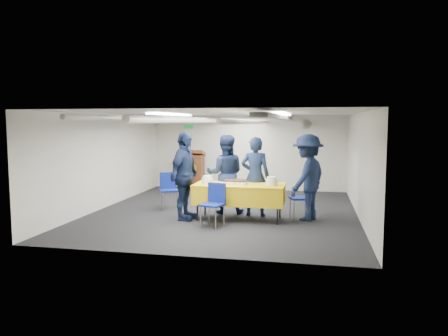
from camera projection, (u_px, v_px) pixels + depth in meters
The scene contains 14 objects.
ground at pixel (225, 211), 10.25m from camera, with size 7.00×7.00×0.00m, color black.
room_shell at pixel (233, 134), 10.44m from camera, with size 6.00×7.00×2.30m.
serving_table at pixel (239, 194), 9.37m from camera, with size 1.93×0.91×0.77m.
sheet_cake at pixel (236, 182), 9.39m from camera, with size 0.50×0.39×0.09m.
plate_stack_left at pixel (208, 180), 9.43m from camera, with size 0.24×0.24×0.17m.
plate_stack_right at pixel (272, 181), 9.15m from camera, with size 0.24×0.24×0.18m.
podium at pixel (194, 170), 13.47m from camera, with size 0.62×0.53×1.25m.
chair_near at pixel (214, 200), 8.77m from camera, with size 0.52×0.52×0.87m.
chair_right at pixel (304, 194), 9.47m from camera, with size 0.53×0.53×0.87m.
chair_left at pixel (169, 187), 10.61m from camera, with size 0.56×0.56×0.87m.
sailor_a at pixel (255, 176), 9.72m from camera, with size 0.65×0.42×1.77m, color black.
sailor_b at pixel (225, 174), 10.03m from camera, with size 0.88×0.68×1.81m, color black.
sailor_c at pixel (184, 176), 9.32m from camera, with size 1.11×0.46×1.89m, color black.
sailor_d at pixel (308, 177), 9.29m from camera, with size 1.19×0.68×1.84m, color black.
Camera 1 is at (2.00, -9.89, 2.09)m, focal length 35.00 mm.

